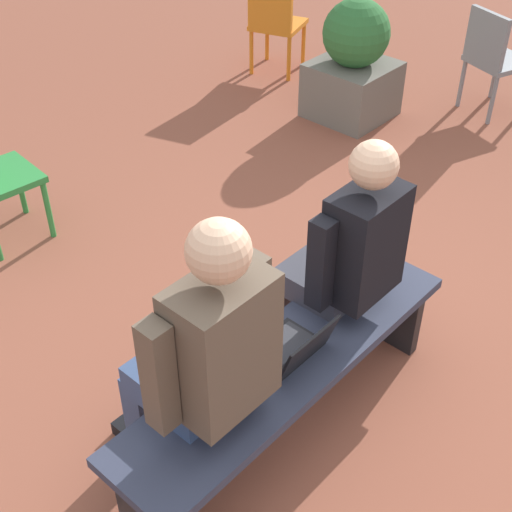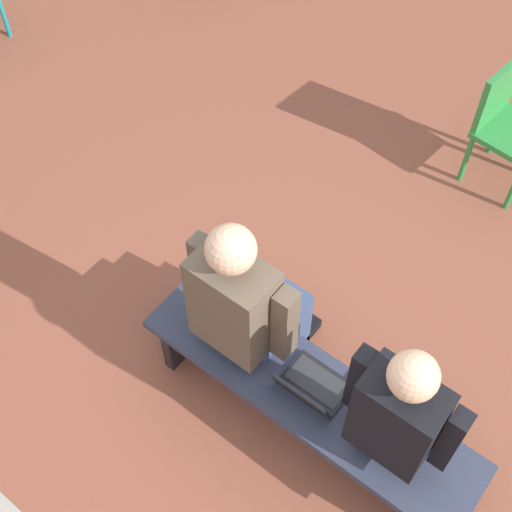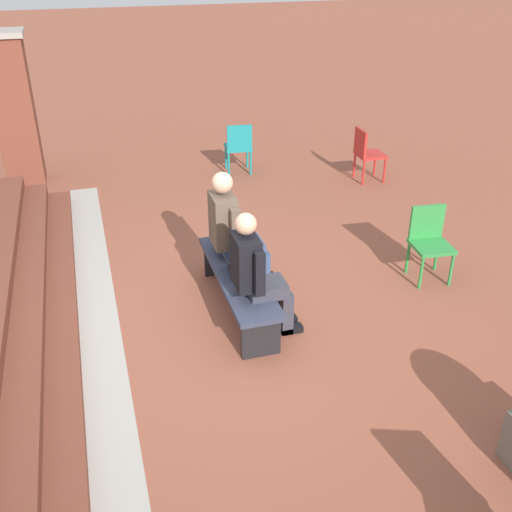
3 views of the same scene
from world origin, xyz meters
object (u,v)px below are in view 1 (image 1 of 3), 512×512
Objects in this scene: bench at (288,372)px; person_student at (343,256)px; planter at (354,64)px; laptop at (292,349)px; plastic_chair_near_bench_left at (493,56)px; plastic_chair_mid_courtyard at (275,20)px; person_adult at (202,355)px.

bench is 1.37× the size of person_student.
planter reaches higher than bench.
laptop is 3.24m from planter.
person_student is 2.84m from planter.
planter reaches higher than plastic_chair_near_bench_left.
person_student is 3.66m from plastic_chair_mid_courtyard.
bench is at bearing 170.65° from person_adult.
person_adult is at bearing 37.29° from plastic_chair_mid_courtyard.
plastic_chair_near_bench_left is 1.87m from plastic_chair_mid_courtyard.
planter is at bearing -148.98° from bench.
bench is 3.67m from plastic_chair_near_bench_left.
person_adult reaches higher than person_student.
plastic_chair_near_bench_left is at bearing 134.89° from planter.
bench is at bearing 8.39° from person_student.
laptop is at bearing 10.13° from person_student.
person_adult reaches higher than plastic_chair_near_bench_left.
person_adult is (0.87, -0.00, 0.03)m from person_student.
plastic_chair_near_bench_left is at bearing 107.29° from plastic_chair_mid_courtyard.
laptop is at bearing 14.30° from plastic_chair_near_bench_left.
person_adult is 1.66× the size of plastic_chair_mid_courtyard.
person_adult is at bearing 26.53° from planter.
person_student is at bearing 34.54° from planter.
plastic_chair_near_bench_left is 0.89× the size of planter.
planter is (-2.77, -1.68, -0.06)m from laptop.
bench is 3.24m from planter.
bench is 0.15m from laptop.
laptop is at bearing 169.34° from person_adult.
bench is at bearing 41.78° from plastic_chair_mid_courtyard.
laptop is (0.44, 0.08, -0.21)m from person_student.
person_student is 0.87m from person_adult.
plastic_chair_mid_courtyard is at bearing -134.32° from person_student.
person_student is 1.57× the size of plastic_chair_mid_courtyard.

